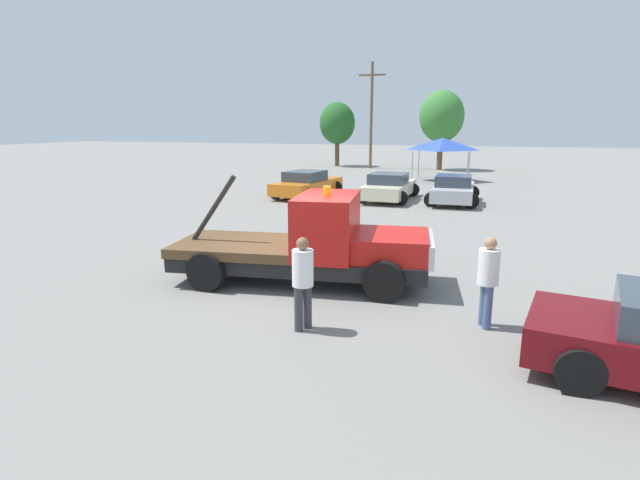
{
  "coord_description": "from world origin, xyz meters",
  "views": [
    {
      "loc": [
        3.96,
        -10.68,
        3.66
      ],
      "look_at": [
        0.5,
        0.0,
        1.05
      ],
      "focal_mm": 28.0,
      "sensor_mm": 36.0,
      "label": 1
    }
  ],
  "objects_px": {
    "tow_truck": "(315,245)",
    "utility_pole": "(371,113)",
    "tree_center": "(442,117)",
    "parked_car_orange": "(307,184)",
    "person_at_hood": "(303,277)",
    "canopy_tent_blue": "(443,144)",
    "tree_left": "(337,123)",
    "parked_car_cream": "(389,187)",
    "person_near_truck": "(488,276)",
    "parked_car_silver": "(453,190)"
  },
  "relations": [
    {
      "from": "tow_truck",
      "to": "utility_pole",
      "type": "bearing_deg",
      "value": 92.52
    },
    {
      "from": "utility_pole",
      "to": "tree_center",
      "type": "bearing_deg",
      "value": 2.68
    },
    {
      "from": "parked_car_orange",
      "to": "tree_center",
      "type": "distance_m",
      "value": 19.24
    },
    {
      "from": "person_at_hood",
      "to": "canopy_tent_blue",
      "type": "xyz_separation_m",
      "value": [
        0.34,
        25.97,
        1.4
      ]
    },
    {
      "from": "tree_left",
      "to": "tree_center",
      "type": "height_order",
      "value": "tree_center"
    },
    {
      "from": "tow_truck",
      "to": "parked_car_orange",
      "type": "relative_size",
      "value": 1.25
    },
    {
      "from": "parked_car_cream",
      "to": "utility_pole",
      "type": "bearing_deg",
      "value": 17.38
    },
    {
      "from": "parked_car_orange",
      "to": "utility_pole",
      "type": "bearing_deg",
      "value": 10.7
    },
    {
      "from": "tow_truck",
      "to": "person_at_hood",
      "type": "relative_size",
      "value": 3.61
    },
    {
      "from": "tree_center",
      "to": "utility_pole",
      "type": "xyz_separation_m",
      "value": [
        -5.73,
        -0.27,
        0.32
      ]
    },
    {
      "from": "tree_center",
      "to": "utility_pole",
      "type": "distance_m",
      "value": 5.75
    },
    {
      "from": "utility_pole",
      "to": "tow_truck",
      "type": "bearing_deg",
      "value": -80.0
    },
    {
      "from": "person_at_hood",
      "to": "tree_center",
      "type": "height_order",
      "value": "tree_center"
    },
    {
      "from": "tow_truck",
      "to": "tree_left",
      "type": "bearing_deg",
      "value": 97.68
    },
    {
      "from": "person_near_truck",
      "to": "parked_car_cream",
      "type": "relative_size",
      "value": 0.36
    },
    {
      "from": "tow_truck",
      "to": "parked_car_cream",
      "type": "relative_size",
      "value": 1.3
    },
    {
      "from": "person_at_hood",
      "to": "tree_left",
      "type": "distance_m",
      "value": 36.78
    },
    {
      "from": "parked_car_orange",
      "to": "canopy_tent_blue",
      "type": "bearing_deg",
      "value": -22.71
    },
    {
      "from": "parked_car_silver",
      "to": "tree_center",
      "type": "distance_m",
      "value": 18.59
    },
    {
      "from": "tree_left",
      "to": "tree_center",
      "type": "xyz_separation_m",
      "value": [
        9.05,
        -1.02,
        0.53
      ]
    },
    {
      "from": "tree_center",
      "to": "utility_pole",
      "type": "relative_size",
      "value": 0.73
    },
    {
      "from": "person_near_truck",
      "to": "parked_car_orange",
      "type": "bearing_deg",
      "value": 100.23
    },
    {
      "from": "person_near_truck",
      "to": "tree_left",
      "type": "distance_m",
      "value": 36.64
    },
    {
      "from": "person_near_truck",
      "to": "utility_pole",
      "type": "relative_size",
      "value": 0.2
    },
    {
      "from": "parked_car_cream",
      "to": "tow_truck",
      "type": "bearing_deg",
      "value": -174.79
    },
    {
      "from": "person_near_truck",
      "to": "utility_pole",
      "type": "bearing_deg",
      "value": 85.81
    },
    {
      "from": "parked_car_silver",
      "to": "canopy_tent_blue",
      "type": "xyz_separation_m",
      "value": [
        -1.34,
        9.68,
        1.75
      ]
    },
    {
      "from": "parked_car_silver",
      "to": "tree_left",
      "type": "relative_size",
      "value": 0.79
    },
    {
      "from": "parked_car_orange",
      "to": "tree_left",
      "type": "height_order",
      "value": "tree_left"
    },
    {
      "from": "tree_left",
      "to": "utility_pole",
      "type": "distance_m",
      "value": 3.66
    },
    {
      "from": "canopy_tent_blue",
      "to": "parked_car_silver",
      "type": "bearing_deg",
      "value": -82.15
    },
    {
      "from": "tow_truck",
      "to": "canopy_tent_blue",
      "type": "xyz_separation_m",
      "value": [
        1.02,
        23.25,
        1.49
      ]
    },
    {
      "from": "tree_center",
      "to": "utility_pole",
      "type": "height_order",
      "value": "utility_pole"
    },
    {
      "from": "person_at_hood",
      "to": "tree_center",
      "type": "relative_size",
      "value": 0.27
    },
    {
      "from": "parked_car_orange",
      "to": "parked_car_cream",
      "type": "xyz_separation_m",
      "value": [
        4.25,
        0.14,
        0.0
      ]
    },
    {
      "from": "tow_truck",
      "to": "canopy_tent_blue",
      "type": "distance_m",
      "value": 23.32
    },
    {
      "from": "tow_truck",
      "to": "person_near_truck",
      "type": "relative_size",
      "value": 3.66
    },
    {
      "from": "person_near_truck",
      "to": "parked_car_orange",
      "type": "xyz_separation_m",
      "value": [
        -8.8,
        15.07,
        -0.33
      ]
    },
    {
      "from": "person_near_truck",
      "to": "tree_center",
      "type": "xyz_separation_m",
      "value": [
        -3.64,
        33.25,
        3.28
      ]
    },
    {
      "from": "tow_truck",
      "to": "parked_car_cream",
      "type": "xyz_separation_m",
      "value": [
        -0.72,
        13.65,
        -0.26
      ]
    },
    {
      "from": "canopy_tent_blue",
      "to": "tree_left",
      "type": "distance_m",
      "value": 13.73
    },
    {
      "from": "person_at_hood",
      "to": "tree_center",
      "type": "distance_m",
      "value": 34.55
    },
    {
      "from": "person_near_truck",
      "to": "tree_left",
      "type": "bearing_deg",
      "value": 90.27
    },
    {
      "from": "person_at_hood",
      "to": "utility_pole",
      "type": "xyz_separation_m",
      "value": [
        -6.22,
        34.13,
        3.59
      ]
    },
    {
      "from": "tree_left",
      "to": "parked_car_silver",
      "type": "bearing_deg",
      "value": -59.61
    },
    {
      "from": "tow_truck",
      "to": "tree_center",
      "type": "relative_size",
      "value": 0.98
    },
    {
      "from": "person_near_truck",
      "to": "parked_car_cream",
      "type": "distance_m",
      "value": 15.89
    },
    {
      "from": "tow_truck",
      "to": "utility_pole",
      "type": "xyz_separation_m",
      "value": [
        -5.54,
        31.41,
        3.67
      ]
    },
    {
      "from": "parked_car_orange",
      "to": "canopy_tent_blue",
      "type": "distance_m",
      "value": 11.58
    },
    {
      "from": "parked_car_orange",
      "to": "person_at_hood",
      "type": "bearing_deg",
      "value": -151.93
    }
  ]
}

